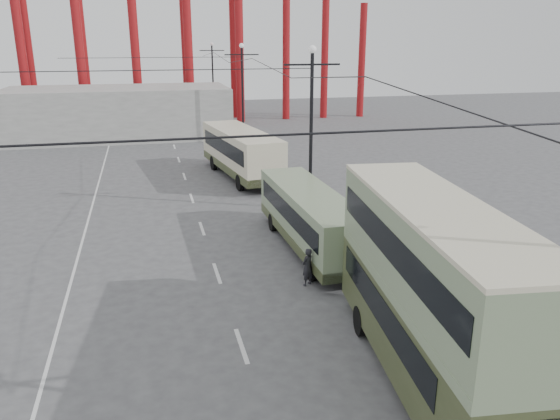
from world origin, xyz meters
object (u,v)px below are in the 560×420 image
object	(u,v)px
double_decker_bus	(432,286)
single_decker_green	(310,217)
single_decker_cream	(241,151)
pedestrian	(307,267)

from	to	relation	value
double_decker_bus	single_decker_green	bearing A→B (deg)	97.58
single_decker_cream	pedestrian	size ratio (longest dim) A/B	7.09
double_decker_bus	pedestrian	world-z (taller)	double_decker_bus
single_decker_green	pedestrian	distance (m)	4.13
double_decker_bus	single_decker_cream	world-z (taller)	double_decker_bus
double_decker_bus	pedestrian	bearing A→B (deg)	108.13
single_decker_green	single_decker_cream	world-z (taller)	single_decker_cream
double_decker_bus	single_decker_green	world-z (taller)	double_decker_bus
single_decker_cream	double_decker_bus	bearing A→B (deg)	-96.16
double_decker_bus	pedestrian	size ratio (longest dim) A/B	6.52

